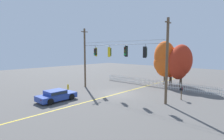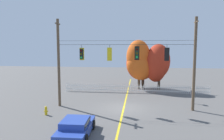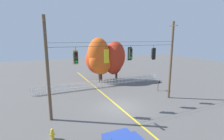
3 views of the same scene
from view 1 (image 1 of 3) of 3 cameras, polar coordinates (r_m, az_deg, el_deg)
The scene contains 14 objects.
ground at distance 22.09m, azimuth 1.82°, elevation -7.50°, with size 80.00×80.00×0.00m, color #565451.
lane_centerline_stripe at distance 22.09m, azimuth 1.82°, elevation -7.49°, with size 0.16×36.00×0.01m, color gold.
signal_support_span at distance 21.49m, azimuth 1.86°, elevation 3.57°, with size 12.70×1.10×8.30m.
traffic_signal_eastbound_side at distance 24.27m, azimuth -5.28°, elevation 5.73°, with size 0.43×0.38×1.45m.
traffic_signal_northbound_secondary at distance 22.35m, azimuth -0.73°, elevation 5.72°, with size 0.43×0.38×1.47m.
traffic_signal_westbound_side at distance 20.73m, azimuth 4.34°, elevation 5.93°, with size 0.43×0.38×1.40m.
traffic_signal_southbound_primary at distance 19.19m, azimuth 10.51°, elevation 5.59°, with size 0.43×0.38×1.45m.
white_picket_fence at distance 26.94m, azimuth 13.05°, elevation -4.02°, with size 17.83×0.06×1.05m.
autumn_maple_near_fence at distance 28.44m, azimuth 16.17°, elevation 2.90°, with size 3.35×3.02×6.63m.
autumn_maple_mid at distance 29.37m, azimuth 17.83°, elevation 2.48°, with size 4.06×3.99×5.76m.
autumn_oak_far_east at distance 27.42m, azimuth 20.67°, elevation 2.43°, with size 3.30×2.96×6.09m.
parked_car at distance 19.75m, azimuth -17.24°, elevation -7.61°, with size 2.07×4.01×1.15m.
fire_hydrant at distance 24.89m, azimuth -13.77°, elevation -5.25°, with size 0.38×0.22×0.75m.
roadside_mailbox at distance 20.52m, azimuth 21.15°, elevation -5.85°, with size 0.25×0.44×1.34m.
Camera 1 is at (14.06, -16.23, 5.19)m, focal length 28.87 mm.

